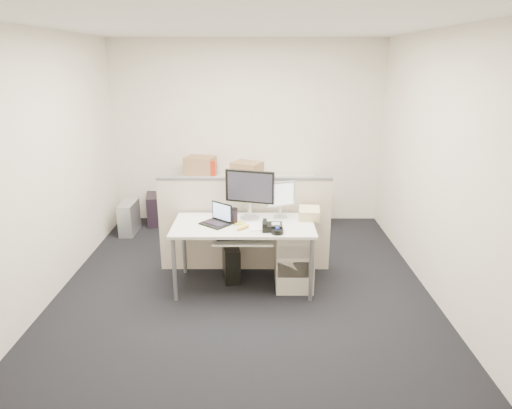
{
  "coord_description": "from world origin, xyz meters",
  "views": [
    {
      "loc": [
        0.15,
        -4.56,
        2.4
      ],
      "look_at": [
        0.13,
        0.15,
        0.9
      ],
      "focal_mm": 32.0,
      "sensor_mm": 36.0,
      "label": 1
    }
  ],
  "objects_px": {
    "monitor_main": "(250,195)",
    "laptop": "(215,215)",
    "desk": "(244,230)",
    "desk_phone": "(272,227)"
  },
  "relations": [
    {
      "from": "desk",
      "to": "laptop",
      "type": "xyz_separation_m",
      "value": [
        -0.3,
        -0.02,
        0.17
      ]
    },
    {
      "from": "desk",
      "to": "desk_phone",
      "type": "bearing_deg",
      "value": -30.96
    },
    {
      "from": "desk",
      "to": "laptop",
      "type": "relative_size",
      "value": 5.21
    },
    {
      "from": "monitor_main",
      "to": "desk_phone",
      "type": "relative_size",
      "value": 2.62
    },
    {
      "from": "monitor_main",
      "to": "desk_phone",
      "type": "xyz_separation_m",
      "value": [
        0.23,
        -0.36,
        -0.24
      ]
    },
    {
      "from": "desk_phone",
      "to": "monitor_main",
      "type": "bearing_deg",
      "value": 122.86
    },
    {
      "from": "desk",
      "to": "laptop",
      "type": "height_order",
      "value": "laptop"
    },
    {
      "from": "monitor_main",
      "to": "laptop",
      "type": "height_order",
      "value": "monitor_main"
    },
    {
      "from": "desk_phone",
      "to": "laptop",
      "type": "bearing_deg",
      "value": 164.83
    },
    {
      "from": "monitor_main",
      "to": "laptop",
      "type": "xyz_separation_m",
      "value": [
        -0.37,
        -0.2,
        -0.16
      ]
    }
  ]
}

